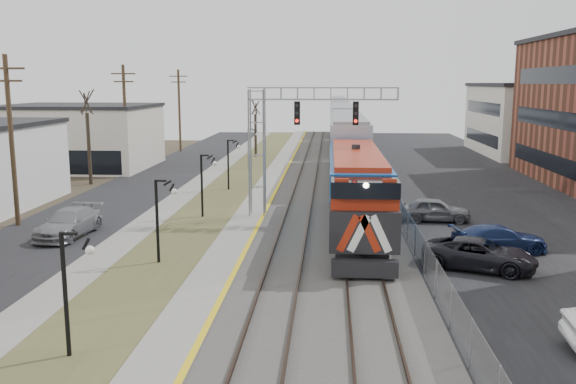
{
  "coord_description": "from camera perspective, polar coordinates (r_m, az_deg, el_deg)",
  "views": [
    {
      "loc": [
        3.98,
        -9.17,
        8.38
      ],
      "look_at": [
        1.77,
        22.99,
        2.6
      ],
      "focal_mm": 38.0,
      "sensor_mm": 36.0,
      "label": 1
    }
  ],
  "objects": [
    {
      "name": "utility_poles",
      "position": [
        38.99,
        -24.44,
        4.28
      ],
      "size": [
        0.28,
        80.28,
        10.0
      ],
      "color": "#4C3823",
      "rests_on": "ground"
    },
    {
      "name": "track_near",
      "position": [
        44.95,
        1.35,
        -0.23
      ],
      "size": [
        1.58,
        120.0,
        0.15
      ],
      "color": "#2D2119",
      "rests_on": "ballast_bed"
    },
    {
      "name": "platform",
      "position": [
        45.21,
        -2.45,
        -0.37
      ],
      "size": [
        2.0,
        120.0,
        0.24
      ],
      "primitive_type": "cube",
      "color": "gray",
      "rests_on": "ground"
    },
    {
      "name": "bare_trees",
      "position": [
        51.19,
        -15.09,
        3.44
      ],
      "size": [
        12.3,
        42.3,
        5.95
      ],
      "color": "#382D23",
      "rests_on": "ground"
    },
    {
      "name": "car_lot_d",
      "position": [
        32.17,
        19.13,
        -4.23
      ],
      "size": [
        5.05,
        2.83,
        1.38
      ],
      "primitive_type": "imported",
      "rotation": [
        0.0,
        0.0,
        1.77
      ],
      "color": "navy",
      "rests_on": "ground"
    },
    {
      "name": "train",
      "position": [
        80.87,
        5.04,
        6.27
      ],
      "size": [
        3.0,
        108.65,
        5.33
      ],
      "color": "#124B94",
      "rests_on": "ground"
    },
    {
      "name": "lampposts",
      "position": [
        29.29,
        -11.98,
        -2.64
      ],
      "size": [
        0.14,
        62.14,
        4.0
      ],
      "color": "black",
      "rests_on": "ground"
    },
    {
      "name": "track_far",
      "position": [
        44.93,
        5.81,
        -0.28
      ],
      "size": [
        1.58,
        120.0,
        0.15
      ],
      "color": "#2D2119",
      "rests_on": "ballast_bed"
    },
    {
      "name": "platform_edge",
      "position": [
        45.1,
        -1.34,
        -0.23
      ],
      "size": [
        0.24,
        120.0,
        0.01
      ],
      "primitive_type": "cube",
      "color": "gold",
      "rests_on": "platform"
    },
    {
      "name": "sidewalk",
      "position": [
        46.27,
        -9.86,
        -0.37
      ],
      "size": [
        2.0,
        120.0,
        0.08
      ],
      "primitive_type": "cube",
      "color": "gray",
      "rests_on": "ground"
    },
    {
      "name": "signal_gantry",
      "position": [
        37.36,
        -0.31,
        5.88
      ],
      "size": [
        9.0,
        1.07,
        8.15
      ],
      "color": "gray",
      "rests_on": "ground"
    },
    {
      "name": "car_lot_e",
      "position": [
        38.28,
        13.61,
        -1.67
      ],
      "size": [
        4.34,
        2.0,
        1.44
      ],
      "primitive_type": "imported",
      "rotation": [
        0.0,
        0.0,
        1.5
      ],
      "color": "slate",
      "rests_on": "ground"
    },
    {
      "name": "grass_median",
      "position": [
        45.65,
        -6.2,
        -0.44
      ],
      "size": [
        4.0,
        120.0,
        0.06
      ],
      "primitive_type": "cube",
      "color": "#4E512B",
      "rests_on": "ground"
    },
    {
      "name": "ballast_bed",
      "position": [
        44.94,
        3.9,
        -0.48
      ],
      "size": [
        8.0,
        120.0,
        0.2
      ],
      "primitive_type": "cube",
      "color": "#595651",
      "rests_on": "ground"
    },
    {
      "name": "parking_lot",
      "position": [
        46.53,
        18.84,
        -0.74
      ],
      "size": [
        16.0,
        120.0,
        0.04
      ],
      "primitive_type": "cube",
      "color": "black",
      "rests_on": "ground"
    },
    {
      "name": "car_street_b",
      "position": [
        35.71,
        -19.82,
        -2.78
      ],
      "size": [
        2.44,
        5.3,
        1.5
      ],
      "primitive_type": "imported",
      "rotation": [
        0.0,
        0.0,
        -0.07
      ],
      "color": "gray",
      "rests_on": "ground"
    },
    {
      "name": "street_west",
      "position": [
        47.54,
        -15.13,
        -0.32
      ],
      "size": [
        7.0,
        120.0,
        0.04
      ],
      "primitive_type": "cube",
      "color": "black",
      "rests_on": "ground"
    },
    {
      "name": "fence",
      "position": [
        45.01,
        9.26,
        0.33
      ],
      "size": [
        0.04,
        120.0,
        1.6
      ],
      "primitive_type": "cube",
      "color": "gray",
      "rests_on": "ground"
    },
    {
      "name": "car_lot_c",
      "position": [
        29.06,
        17.49,
        -5.65
      ],
      "size": [
        5.51,
        3.96,
        1.39
      ],
      "primitive_type": "imported",
      "rotation": [
        0.0,
        0.0,
        1.2
      ],
      "color": "black",
      "rests_on": "ground"
    }
  ]
}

